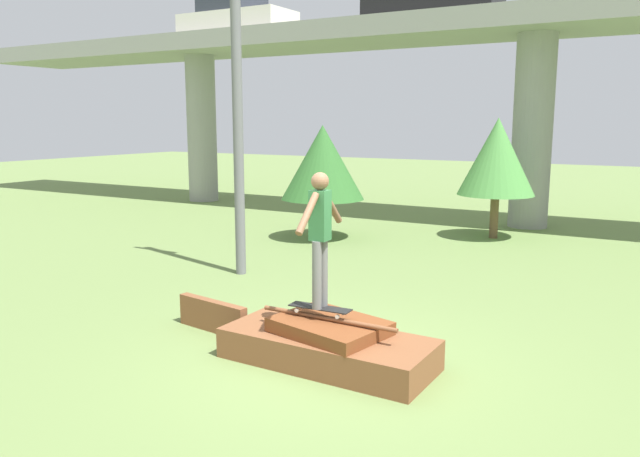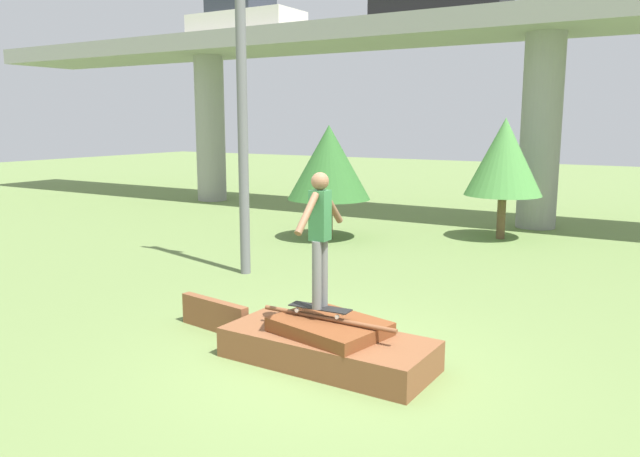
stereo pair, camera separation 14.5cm
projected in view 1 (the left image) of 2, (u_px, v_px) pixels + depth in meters
The scene contains 10 objects.
ground_plane at pixel (328, 363), 7.92m from camera, with size 80.00×80.00×0.00m, color olive.
scrap_pile at pixel (328, 345), 7.88m from camera, with size 2.72×1.26×0.62m.
scrap_plank_loose at pixel (213, 316), 9.10m from camera, with size 1.30×0.32×0.46m.
skateboard at pixel (320, 308), 7.91m from camera, with size 0.83×0.25×0.09m.
skater at pixel (320, 230), 7.73m from camera, with size 0.23×1.16×1.71m.
highway_overpass at pixel (538, 41), 17.22m from camera, with size 44.00×3.49×6.03m.
car_on_overpass_right at pixel (236, 19), 22.03m from camera, with size 4.10×1.83×1.33m.
utility_pole at pixel (237, 86), 11.93m from camera, with size 1.30×0.20×7.16m.
tree_behind_left at pixel (323, 163), 15.95m from camera, with size 2.14×2.14×2.93m.
tree_behind_right at pixel (497, 157), 16.00m from camera, with size 1.97×1.97×3.12m.
Camera 1 is at (3.65, -6.56, 3.05)m, focal length 35.00 mm.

